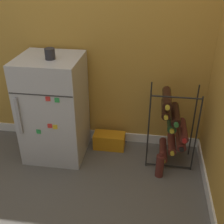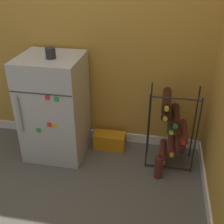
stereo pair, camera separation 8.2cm
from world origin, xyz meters
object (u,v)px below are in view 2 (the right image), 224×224
Objects in this scene: soda_box at (110,141)px; fridge_top_cup at (51,53)px; mini_fridge at (55,107)px; loose_bottle_floor at (159,167)px; wine_rack at (173,127)px.

fridge_top_cup reaches higher than soda_box.
mini_fridge is 3.72× the size of loose_bottle_floor.
mini_fridge reaches higher than wine_rack.
mini_fridge reaches higher than soda_box.
mini_fridge is 0.50m from fridge_top_cup.
mini_fridge reaches higher than loose_bottle_floor.
wine_rack reaches higher than loose_bottle_floor.
wine_rack reaches higher than soda_box.
wine_rack is 2.85× the size of loose_bottle_floor.
fridge_top_cup is at bearing -51.40° from mini_fridge.
soda_box is (-0.56, 0.12, -0.29)m from wine_rack.
wine_rack is at bearing -11.76° from soda_box.
mini_fridge is 3.13× the size of soda_box.
soda_box is at bearing 21.89° from fridge_top_cup.
mini_fridge is 1.31× the size of wine_rack.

